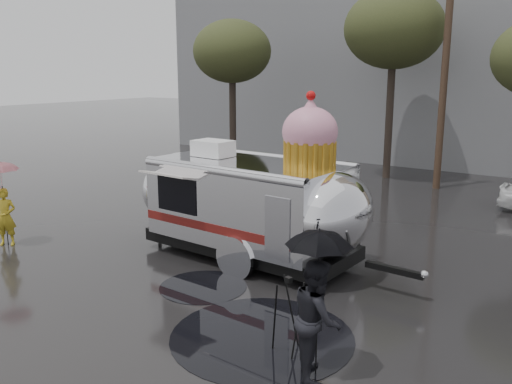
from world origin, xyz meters
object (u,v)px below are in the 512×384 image
Objects in this scene: tripod at (288,309)px; person_right at (317,318)px; airstream_trailer at (252,200)px; person_left at (5,217)px.

person_right is at bearing -12.80° from tripod.
airstream_trailer is 4.20× the size of person_right.
person_right is (3.91, -3.91, -0.56)m from airstream_trailer.
airstream_trailer is at bearing -10.70° from person_left.
person_right reaches higher than person_left.
person_left is 9.35m from tripod.
person_left reaches higher than tripod.
person_left is (-6.15, -2.92, -0.73)m from airstream_trailer.
person_right is at bearing -42.06° from airstream_trailer.
airstream_trailer reaches higher than tripod.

